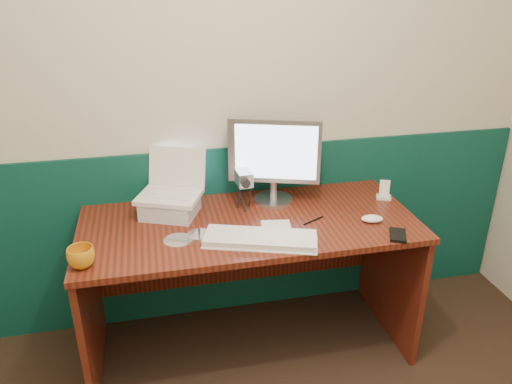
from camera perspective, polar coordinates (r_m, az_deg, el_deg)
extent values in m
cube|color=beige|center=(2.53, -5.03, 10.34)|extent=(3.50, 0.04, 2.50)
cube|color=#083531|center=(2.80, -4.44, -4.80)|extent=(3.48, 0.02, 1.00)
cube|color=#3C180B|center=(2.58, -0.73, -10.78)|extent=(1.60, 0.70, 0.75)
cube|color=silver|center=(2.46, -9.79, -1.65)|extent=(0.31, 0.29, 0.09)
cube|color=white|center=(2.20, 0.49, -5.44)|extent=(0.52, 0.31, 0.03)
ellipsoid|color=white|center=(2.43, 13.13, -2.99)|extent=(0.11, 0.08, 0.03)
ellipsoid|color=white|center=(2.18, -4.72, -5.71)|extent=(0.12, 0.10, 0.04)
imported|color=orange|center=(2.14, -19.36, -7.03)|extent=(0.14, 0.14, 0.09)
cylinder|color=silver|center=(2.25, -6.49, -5.00)|extent=(0.11, 0.11, 0.02)
cylinder|color=silver|center=(2.25, -8.90, -5.43)|extent=(0.13, 0.13, 0.00)
cylinder|color=black|center=(2.40, 6.58, -3.25)|extent=(0.12, 0.07, 0.01)
cube|color=white|center=(2.35, 2.28, -3.76)|extent=(0.15, 0.11, 0.00)
cube|color=white|center=(2.70, 14.36, -0.59)|extent=(0.09, 0.08, 0.01)
cube|color=white|center=(2.68, 14.47, 0.41)|extent=(0.06, 0.04, 0.09)
cube|color=black|center=(2.34, 15.91, -4.77)|extent=(0.12, 0.14, 0.01)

